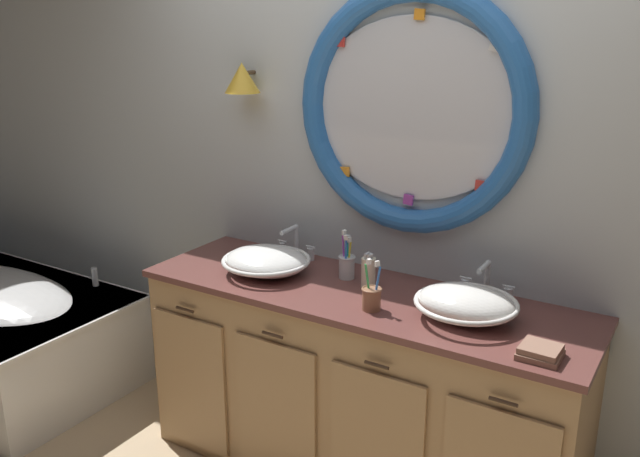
# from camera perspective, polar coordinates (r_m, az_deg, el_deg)

# --- Properties ---
(back_wall_assembly) EXTENTS (6.40, 0.26, 2.60)m
(back_wall_assembly) POSITION_cam_1_polar(r_m,az_deg,el_deg) (3.03, 5.75, 4.42)
(back_wall_assembly) COLOR silver
(back_wall_assembly) RESTS_ON ground_plane
(vanity_counter) EXTENTS (1.96, 0.63, 0.91)m
(vanity_counter) POSITION_cam_1_polar(r_m,az_deg,el_deg) (3.06, 3.31, -13.23)
(vanity_counter) COLOR tan
(vanity_counter) RESTS_ON ground_plane
(sink_basin_left) EXTENTS (0.41, 0.41, 0.11)m
(sink_basin_left) POSITION_cam_1_polar(r_m,az_deg,el_deg) (3.05, -4.62, -2.75)
(sink_basin_left) COLOR white
(sink_basin_left) RESTS_ON vanity_counter
(sink_basin_right) EXTENTS (0.40, 0.40, 0.13)m
(sink_basin_right) POSITION_cam_1_polar(r_m,az_deg,el_deg) (2.64, 12.38, -6.26)
(sink_basin_right) COLOR white
(sink_basin_right) RESTS_ON vanity_counter
(faucet_set_left) EXTENTS (0.22, 0.15, 0.17)m
(faucet_set_left) POSITION_cam_1_polar(r_m,az_deg,el_deg) (3.23, -2.14, -1.38)
(faucet_set_left) COLOR silver
(faucet_set_left) RESTS_ON vanity_counter
(faucet_set_right) EXTENTS (0.23, 0.14, 0.17)m
(faucet_set_right) POSITION_cam_1_polar(r_m,az_deg,el_deg) (2.85, 14.01, -4.57)
(faucet_set_right) COLOR silver
(faucet_set_right) RESTS_ON vanity_counter
(toothbrush_holder_left) EXTENTS (0.08, 0.08, 0.22)m
(toothbrush_holder_left) POSITION_cam_1_polar(r_m,az_deg,el_deg) (2.98, 2.30, -3.12)
(toothbrush_holder_left) COLOR silver
(toothbrush_holder_left) RESTS_ON vanity_counter
(toothbrush_holder_right) EXTENTS (0.08, 0.08, 0.21)m
(toothbrush_holder_right) POSITION_cam_1_polar(r_m,az_deg,el_deg) (2.67, 4.43, -5.87)
(toothbrush_holder_right) COLOR #996647
(toothbrush_holder_right) RESTS_ON vanity_counter
(soap_dispenser) EXTENTS (0.06, 0.07, 0.17)m
(soap_dispenser) POSITION_cam_1_polar(r_m,az_deg,el_deg) (2.87, 4.16, -3.74)
(soap_dispenser) COLOR #EFE5C6
(soap_dispenser) RESTS_ON vanity_counter
(folded_hand_towel) EXTENTS (0.14, 0.14, 0.04)m
(folded_hand_towel) POSITION_cam_1_polar(r_m,az_deg,el_deg) (2.43, 18.32, -9.99)
(folded_hand_towel) COLOR #936B56
(folded_hand_towel) RESTS_ON vanity_counter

